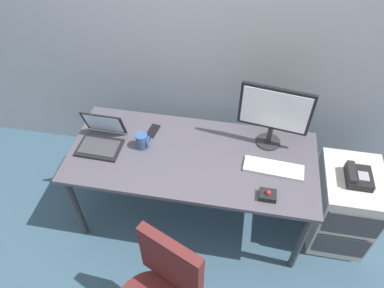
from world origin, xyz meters
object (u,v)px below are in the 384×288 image
Objects in this scene: trackball_mouse at (268,195)px; laptop at (101,139)px; coffee_mug at (142,141)px; monitor_main at (274,113)px; keyboard at (274,168)px; cell_phone at (153,131)px; desk_phone at (358,177)px; file_cabinet at (342,206)px.

laptop is at bearing 167.42° from trackball_mouse.
coffee_mug reaches higher than trackball_mouse.
monitor_main is 0.38m from keyboard.
laptop is at bearing -140.75° from cell_phone.
laptop reaches higher than desk_phone.
file_cabinet is 5.69× the size of coffee_mug.
file_cabinet is 0.38m from desk_phone.
cell_phone is at bearing 166.36° from keyboard.
monitor_main is 1.57× the size of laptop.
file_cabinet is 1.37× the size of monitor_main.
desk_phone is at bearing 4.46° from keyboard.
cell_phone is at bearing 79.80° from coffee_mug.
coffee_mug is (-1.52, 0.01, 0.07)m from desk_phone.
keyboard is at bearing -80.02° from monitor_main.
cell_phone is (0.34, 0.19, -0.05)m from laptop.
coffee_mug is 0.84× the size of cell_phone.
keyboard is 0.94m from cell_phone.
monitor_main reaches higher than trackball_mouse.
file_cabinet is 2.15× the size of laptop.
desk_phone reaches higher than file_cabinet.
coffee_mug is (-0.90, -0.20, -0.23)m from monitor_main.
trackball_mouse is 0.96m from coffee_mug.
monitor_main is 0.57m from trackball_mouse.
coffee_mug is at bearing 176.78° from keyboard.
file_cabinet is at bearing 3.12° from cell_phone.
trackball_mouse reaches higher than file_cabinet.
cell_phone is at bearing -177.75° from monitor_main.
laptop reaches higher than coffee_mug.
desk_phone reaches higher than cell_phone.
monitor_main reaches higher than file_cabinet.
monitor_main is at bearing 99.98° from keyboard.
monitor_main is at bearing 161.09° from desk_phone.
trackball_mouse is 0.92× the size of coffee_mug.
coffee_mug is (-1.53, -0.01, 0.45)m from file_cabinet.
keyboard is 1.32× the size of laptop.
trackball_mouse is at bearing -97.90° from keyboard.
monitor_main reaches higher than keyboard.
file_cabinet is 1.89m from laptop.
keyboard is 2.95× the size of cell_phone.
monitor_main is 0.95m from coffee_mug.
desk_phone is 0.48× the size of keyboard.
monitor_main reaches higher than desk_phone.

